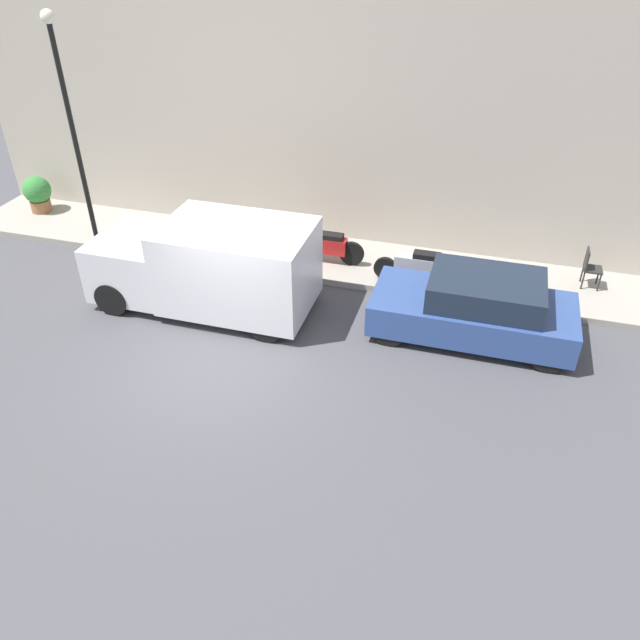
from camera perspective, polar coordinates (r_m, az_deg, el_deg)
name	(u,v)px	position (r m, az deg, el deg)	size (l,w,h in m)	color
ground_plane	(217,366)	(12.15, -9.41, -4.20)	(60.00, 60.00, 0.00)	#47474C
sidewalk	(293,254)	(15.69, -2.49, 6.06)	(2.23, 17.79, 0.16)	gray
building_facade	(306,80)	(15.45, -1.28, 21.12)	(0.30, 17.79, 7.96)	#B2A899
parked_car	(476,308)	(12.82, 14.03, 1.06)	(1.78, 4.00, 1.38)	#2D4784
delivery_van	(207,265)	(13.49, -10.32, 5.00)	(2.06, 4.73, 1.97)	silver
scooter_silver	(420,267)	(14.24, 9.10, 4.84)	(0.30, 2.06, 0.79)	#B7B7BF
motorcycle_red	(327,246)	(14.99, 0.64, 6.78)	(0.30, 1.84, 0.74)	#B21E1E
streetlamp	(68,109)	(16.04, -22.04, 17.43)	(0.31, 0.31, 5.39)	black
potted_plant	(38,193)	(19.27, -24.40, 10.53)	(0.75, 0.75, 1.00)	brown
cafe_chair	(590,266)	(15.16, 23.46, 4.55)	(0.40, 0.40, 0.90)	#262626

